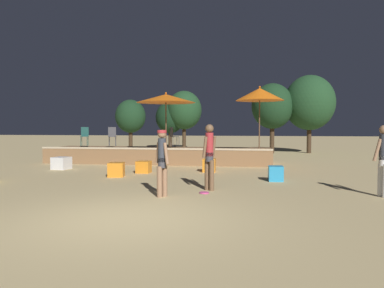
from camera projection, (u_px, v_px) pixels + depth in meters
The scene contains 21 objects.
ground_plane at pixel (124, 220), 6.84m from camera, with size 120.00×120.00×0.00m, color tan.
wooden_deck at pixel (159, 155), 17.55m from camera, with size 10.36×2.52×0.77m.
patio_umbrella_0 at pixel (166, 99), 16.00m from camera, with size 2.53×2.53×3.16m.
patio_umbrella_1 at pixel (260, 94), 15.57m from camera, with size 2.02×2.02×3.38m.
cube_seat_0 at pixel (209, 165), 13.98m from camera, with size 0.47×0.47×0.49m.
cube_seat_2 at pixel (276, 174), 11.64m from camera, with size 0.46×0.46×0.47m.
cube_seat_3 at pixel (144, 167), 13.69m from camera, with size 0.49×0.49×0.43m.
cube_seat_4 at pixel (61, 163), 14.85m from camera, with size 0.67×0.67×0.49m.
cube_seat_5 at pixel (116, 170), 12.66m from camera, with size 0.60×0.60×0.48m.
person_0 at pixel (209, 154), 9.93m from camera, with size 0.37×0.45×1.76m.
person_1 at pixel (162, 160), 9.02m from camera, with size 0.42×0.35×1.62m.
person_2 at pixel (383, 158), 8.99m from camera, with size 0.55×0.29×1.74m.
bistro_chair_0 at pixel (112, 135), 17.61m from camera, with size 0.43×0.43×0.90m.
bistro_chair_1 at pixel (85, 134), 18.15m from camera, with size 0.42×0.43×0.90m.
bistro_chair_2 at pixel (173, 135), 17.41m from camera, with size 0.47×0.47×0.90m.
frisbee_disc at pixel (204, 193), 9.51m from camera, with size 0.24×0.24×0.03m.
background_tree_0 at pixel (184, 110), 28.51m from camera, with size 2.67×2.67×4.40m.
background_tree_1 at pixel (170, 118), 28.84m from camera, with size 2.23×2.23×3.62m.
background_tree_2 at pixel (310, 103), 23.65m from camera, with size 3.16×3.16×4.94m.
background_tree_3 at pixel (272, 106), 23.60m from camera, with size 2.61×2.61×4.41m.
background_tree_4 at pixel (130, 116), 26.63m from camera, with size 2.15×2.15×3.60m.
Camera 1 is at (2.30, -6.48, 1.71)m, focal length 35.00 mm.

